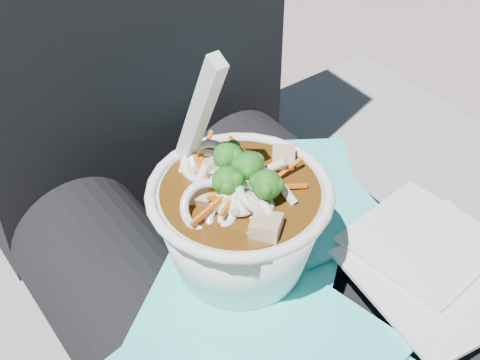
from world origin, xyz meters
TOP-DOWN VIEW (x-y plane):
  - lap at (0.00, 0.00)m, footprint 0.34×0.48m
  - person_body at (0.00, 0.09)m, footprint 0.34×0.94m
  - plastic_bag at (-0.02, 0.00)m, footprint 0.33×0.38m
  - napkins at (0.10, -0.06)m, footprint 0.15×0.17m
  - udon_bowl at (-0.03, 0.04)m, footprint 0.18×0.18m

SIDE VIEW (x-z plane):
  - lap at x=0.00m, z-range 0.45..0.59m
  - person_body at x=0.00m, z-range 0.05..1.04m
  - plastic_bag at x=-0.02m, z-range 0.59..0.60m
  - napkins at x=0.10m, z-range 0.60..0.61m
  - udon_bowl at x=-0.03m, z-range 0.56..0.75m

